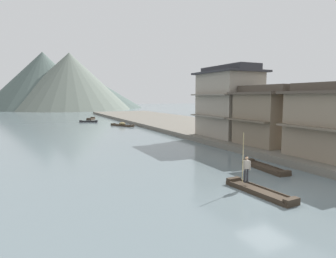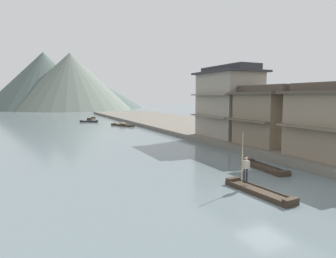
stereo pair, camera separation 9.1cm
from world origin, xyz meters
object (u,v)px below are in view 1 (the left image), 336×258
(boat_moored_third, at_px, (91,119))
(boat_moored_far, at_px, (265,168))
(boat_foreground_poled, at_px, (259,191))
(boat_moored_second, at_px, (89,122))
(house_waterfront_second, at_px, (267,116))
(house_waterfront_tall, at_px, (228,102))
(boat_moored_nearest, at_px, (122,125))
(boatman_person, at_px, (246,166))

(boat_moored_third, xyz_separation_m, boat_moored_far, (3.13, -54.95, -0.05))
(boat_foreground_poled, height_order, boat_moored_second, boat_moored_second)
(house_waterfront_second, relative_size, house_waterfront_tall, 0.74)
(house_waterfront_second, bearing_deg, boat_foreground_poled, -135.12)
(boat_moored_nearest, relative_size, house_waterfront_tall, 0.60)
(house_waterfront_tall, bearing_deg, boatman_person, -123.46)
(house_waterfront_second, bearing_deg, boat_moored_far, -134.19)
(boat_foreground_poled, distance_m, boat_moored_third, 59.11)
(boat_moored_nearest, bearing_deg, boat_moored_third, 97.85)
(boat_moored_far, bearing_deg, boat_moored_nearest, 90.96)
(boat_foreground_poled, bearing_deg, boat_moored_nearest, 84.74)
(boat_moored_second, bearing_deg, boat_foreground_poled, -89.40)
(boatman_person, bearing_deg, house_waterfront_tall, 56.54)
(boat_moored_second, xyz_separation_m, boat_moored_third, (1.78, 7.13, 0.02))
(boat_foreground_poled, xyz_separation_m, boatman_person, (-0.10, 1.07, 1.28))
(boat_moored_second, height_order, boat_moored_far, boat_moored_second)
(boat_foreground_poled, bearing_deg, boat_moored_far, 43.56)
(boatman_person, xyz_separation_m, boat_moored_second, (-0.45, 50.90, -1.26))
(boat_moored_nearest, height_order, house_waterfront_second, house_waterfront_second)
(boat_foreground_poled, bearing_deg, house_waterfront_second, 44.88)
(house_waterfront_second, bearing_deg, boat_moored_second, 104.74)
(boat_foreground_poled, relative_size, house_waterfront_tall, 0.54)
(boat_foreground_poled, bearing_deg, boat_moored_second, 90.60)
(boat_moored_third, relative_size, boat_moored_far, 0.94)
(boat_moored_far, relative_size, house_waterfront_second, 0.70)
(boat_moored_nearest, relative_size, house_waterfront_second, 0.81)
(boat_foreground_poled, distance_m, house_waterfront_tall, 20.96)
(boat_moored_third, bearing_deg, boat_moored_nearest, -82.15)
(boat_moored_second, xyz_separation_m, house_waterfront_tall, (11.24, -34.57, 4.72))
(boat_moored_nearest, height_order, boat_moored_far, boat_moored_nearest)
(boat_moored_second, bearing_deg, house_waterfront_tall, -71.99)
(boatman_person, relative_size, house_waterfront_tall, 0.35)
(boatman_person, xyz_separation_m, boat_moored_third, (1.33, 58.03, -1.24))
(house_waterfront_tall, bearing_deg, boat_moored_far, -115.52)
(boatman_person, distance_m, boat_moored_second, 50.92)
(boat_moored_far, bearing_deg, boat_foreground_poled, -136.44)
(boatman_person, xyz_separation_m, house_waterfront_second, (10.50, 9.29, 2.18))
(boat_foreground_poled, relative_size, house_waterfront_second, 0.73)
(boat_moored_far, height_order, house_waterfront_tall, house_waterfront_tall)
(boat_moored_nearest, height_order, house_waterfront_tall, house_waterfront_tall)
(boat_moored_third, distance_m, house_waterfront_tall, 43.02)
(boat_moored_third, distance_m, house_waterfront_second, 49.71)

